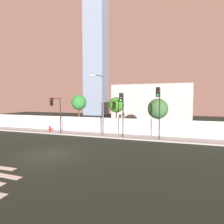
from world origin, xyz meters
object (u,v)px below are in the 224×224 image
Objects in this scene: traffic_light_right at (159,102)px; roadside_tree_midleft at (116,105)px; traffic_light_left at (55,107)px; roadside_tree_leftmost at (79,103)px; traffic_light_center at (122,105)px; roadside_tree_midright at (158,109)px; street_lamp_curbside at (102,100)px; fire_hydrant at (50,129)px.

roadside_tree_midleft is (-5.33, 3.39, -0.40)m from traffic_light_right.
traffic_light_left is 11.70m from traffic_light_right.
traffic_light_center is at bearing -26.98° from roadside_tree_leftmost.
roadside_tree_leftmost is at bearing -180.00° from roadside_tree_midright.
street_lamp_curbside is 1.48× the size of roadside_tree_midleft.
fire_hydrant is at bearing 178.27° from street_lamp_curbside.
traffic_light_right is 1.16× the size of roadside_tree_midleft.
roadside_tree_midright is at bearing 11.83° from fire_hydrant.
traffic_light_left is at bearing -179.86° from traffic_light_center.
traffic_light_center is at bearing -133.54° from roadside_tree_midright.
fire_hydrant is 8.76m from roadside_tree_midleft.
roadside_tree_leftmost is at bearing 146.51° from street_lamp_curbside.
traffic_light_center reaches higher than fire_hydrant.
traffic_light_center is 1.09× the size of roadside_tree_midright.
roadside_tree_leftmost is 1.12× the size of roadside_tree_midright.
roadside_tree_leftmost is at bearing 153.02° from traffic_light_center.
roadside_tree_midright is (-0.34, 3.39, -0.79)m from traffic_light_right.
roadside_tree_leftmost is (2.62, 2.68, 3.17)m from fire_hydrant.
street_lamp_curbside is 1.38× the size of roadside_tree_leftmost.
fire_hydrant is 0.18× the size of roadside_tree_midleft.
street_lamp_curbside is 5.26m from roadside_tree_leftmost.
street_lamp_curbside reaches higher than fire_hydrant.
roadside_tree_midleft is (6.35, 3.51, 0.25)m from traffic_light_left.
traffic_light_center is 0.90× the size of traffic_light_right.
traffic_light_right reaches higher than fire_hydrant.
fire_hydrant is 0.18× the size of roadside_tree_midright.
traffic_light_left is 11.88m from roadside_tree_midright.
traffic_light_center is 4.84m from roadside_tree_midright.
traffic_light_center is at bearing -4.89° from fire_hydrant.
street_lamp_curbside is (5.54, 0.62, 0.86)m from traffic_light_left.
roadside_tree_midleft is at bearing 28.96° from traffic_light_left.
traffic_light_left reaches higher than roadside_tree_midright.
traffic_light_left is at bearing -179.39° from traffic_light_right.
traffic_light_right is at bearing -3.08° from fire_hydrant.
roadside_tree_midright is (5.81, 2.90, -1.00)m from street_lamp_curbside.
traffic_light_right is at bearing 1.64° from traffic_light_center.
street_lamp_curbside is at bearing -153.51° from roadside_tree_midright.
street_lamp_curbside reaches higher than roadside_tree_leftmost.
traffic_light_left is at bearing -162.79° from roadside_tree_midright.
street_lamp_curbside is at bearing 6.38° from traffic_light_left.
traffic_light_center is at bearing -64.36° from roadside_tree_midleft.
roadside_tree_midright is (5.00, -0.00, -0.39)m from roadside_tree_midleft.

